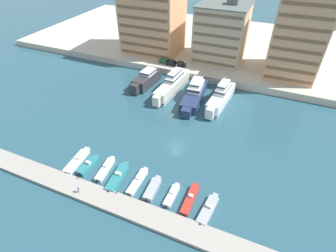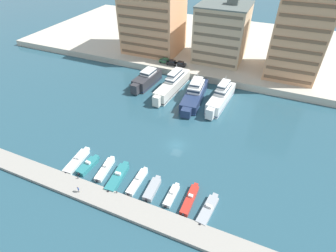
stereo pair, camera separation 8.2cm
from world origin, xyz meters
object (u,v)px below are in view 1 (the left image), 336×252
Objects in this scene: yacht_navy_mid_left at (195,93)px; pedestrian_near_edge at (78,189)px; car_black_mid_left at (180,64)px; motorboat_white_mid_right at (172,195)px; motorboat_red_right at (190,199)px; motorboat_white_far_left at (77,161)px; motorboat_white_center at (137,181)px; yacht_charcoal_far_left at (147,79)px; motorboat_white_mid_left at (105,169)px; motorboat_grey_far_right at (208,209)px; motorboat_teal_center_left at (118,177)px; motorboat_grey_center_right at (153,189)px; motorboat_teal_left at (88,165)px; yacht_white_center_left at (221,97)px; car_green_far_left at (165,61)px; yacht_ivory_left at (173,84)px; car_black_left at (172,62)px.

pedestrian_near_edge is at bearing -102.48° from yacht_navy_mid_left.
motorboat_white_mid_right is at bearing -70.68° from car_black_mid_left.
motorboat_white_far_left is at bearing -179.81° from motorboat_red_right.
motorboat_white_center is at bearing -78.71° from car_black_mid_left.
motorboat_white_center is 0.98× the size of motorboat_red_right.
yacht_navy_mid_left is at bearing -55.34° from car_black_mid_left.
yacht_charcoal_far_left reaches higher than motorboat_white_far_left.
car_black_mid_left is (5.23, 51.97, 2.91)m from motorboat_white_far_left.
motorboat_white_mid_left is 23.78m from motorboat_grey_far_right.
motorboat_teal_center_left is at bearing -71.84° from yacht_charcoal_far_left.
pedestrian_near_edge reaches higher than motorboat_white_far_left.
motorboat_white_mid_left is at bearing 178.41° from motorboat_white_center.
motorboat_teal_center_left is 8.16m from motorboat_grey_center_right.
yacht_navy_mid_left is 13.53× the size of pedestrian_near_edge.
motorboat_white_mid_right is (20.25, -0.05, -0.13)m from motorboat_teal_left.
motorboat_grey_far_right is (15.59, -0.81, 0.02)m from motorboat_white_center.
pedestrian_near_edge reaches higher than motorboat_red_right.
pedestrian_near_edge is (-24.87, -6.41, 1.22)m from motorboat_grey_far_right.
car_green_far_left is at bearing 148.28° from yacht_white_center_left.
motorboat_white_mid_right is (12.36, 0.27, -0.12)m from motorboat_teal_center_left.
yacht_ivory_left is 3.37× the size of motorboat_grey_center_right.
motorboat_grey_center_right is 0.81× the size of motorboat_red_right.
motorboat_white_center is at bearing -75.28° from car_black_left.
pedestrian_near_edge is at bearing -126.99° from motorboat_teal_center_left.
motorboat_white_mid_right is at bearing 21.44° from pedestrian_near_edge.
car_black_mid_left reaches higher than motorboat_grey_center_right.
yacht_ivory_left reaches higher than motorboat_grey_center_right.
motorboat_teal_left is at bearing 179.87° from motorboat_white_mid_right.
motorboat_red_right is 56.44m from car_black_mid_left.
yacht_charcoal_far_left is at bearing 114.10° from motorboat_white_center.
motorboat_teal_center_left is at bearing -80.03° from car_black_left.
motorboat_white_mid_right is 3.71m from motorboat_red_right.
car_black_left reaches higher than motorboat_grey_center_right.
motorboat_white_far_left is 1.10× the size of motorboat_white_center.
yacht_ivory_left is 5.36× the size of car_green_far_left.
yacht_charcoal_far_left reaches higher than car_black_mid_left.
motorboat_teal_center_left is at bearing -3.34° from motorboat_white_far_left.
yacht_charcoal_far_left is 44.49m from motorboat_grey_center_right.
car_green_far_left is 59.96m from pedestrian_near_edge.
motorboat_red_right is 1.96× the size of car_green_far_left.
pedestrian_near_edge reaches higher than motorboat_white_center.
yacht_ivory_left reaches higher than car_black_left.
motorboat_white_center is 54.92m from car_green_far_left.
car_black_left is (3.66, 13.17, 1.24)m from yacht_charcoal_far_left.
car_green_far_left is 1.00× the size of car_black_mid_left.
motorboat_teal_center_left is (7.88, -0.32, -0.01)m from motorboat_teal_left.
motorboat_white_mid_left is 1.82× the size of car_black_left.
car_black_mid_left is at bearing 124.66° from yacht_navy_mid_left.
yacht_navy_mid_left reaches higher than motorboat_teal_left.
motorboat_white_mid_left is 19.85m from motorboat_red_right.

